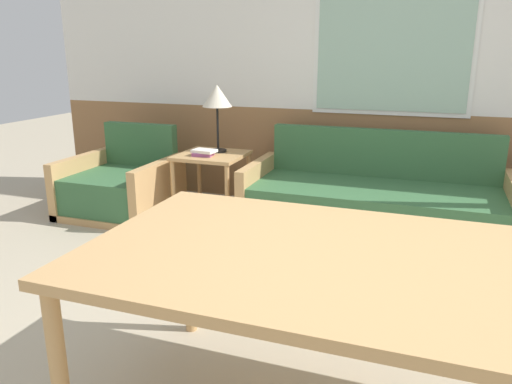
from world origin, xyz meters
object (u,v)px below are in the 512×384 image
at_px(couch, 374,204).
at_px(armchair, 122,188).
at_px(dining_table, 333,270).
at_px(side_table, 212,164).
at_px(table_lamp, 217,98).

xyz_separation_m(couch, armchair, (-2.24, -0.26, -0.01)).
relative_size(couch, dining_table, 1.16).
distance_m(armchair, side_table, 0.88).
distance_m(table_lamp, dining_table, 2.83).
bearing_deg(side_table, dining_table, -56.03).
xyz_separation_m(couch, dining_table, (0.11, -2.34, 0.45)).
bearing_deg(table_lamp, dining_table, -57.51).
bearing_deg(table_lamp, side_table, -101.76).
bearing_deg(couch, table_lamp, 178.84).
xyz_separation_m(armchair, side_table, (0.82, 0.19, 0.25)).
bearing_deg(dining_table, side_table, 123.97).
xyz_separation_m(side_table, dining_table, (1.53, -2.27, 0.21)).
relative_size(couch, side_table, 3.65).
height_order(couch, dining_table, couch).
relative_size(couch, table_lamp, 3.54).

